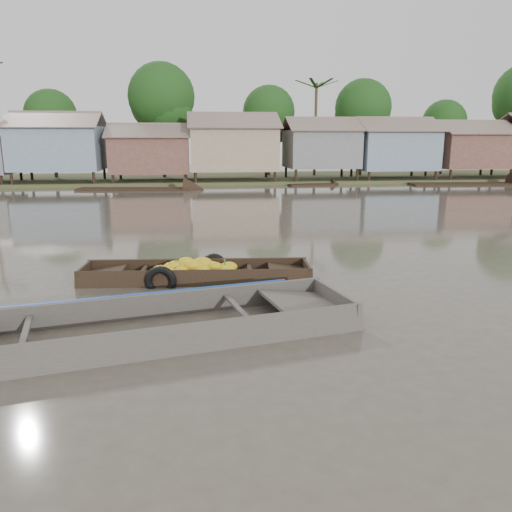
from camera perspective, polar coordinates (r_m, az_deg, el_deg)
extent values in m
plane|color=#4A4338|center=(10.56, -3.17, -5.59)|extent=(120.00, 120.00, 0.00)
cube|color=#384723|center=(43.12, -6.35, 8.66)|extent=(120.00, 12.00, 0.50)
cube|color=gray|center=(40.69, -21.62, 11.37)|extent=(6.20, 5.20, 3.20)
cube|color=brown|center=(39.34, -22.38, 14.27)|extent=(6.60, 3.02, 1.28)
cube|color=brown|center=(42.06, -21.39, 14.23)|extent=(6.60, 3.02, 1.28)
cube|color=brown|center=(39.62, -11.95, 11.25)|extent=(5.80, 4.60, 2.70)
cube|color=brown|center=(38.36, -12.23, 13.87)|extent=(6.20, 2.67, 1.14)
cube|color=brown|center=(40.84, -11.94, 13.83)|extent=(6.20, 2.67, 1.14)
cube|color=gray|center=(39.61, -2.66, 12.17)|extent=(6.50, 5.30, 3.30)
cube|color=brown|center=(38.20, -2.52, 15.28)|extent=(6.90, 3.08, 1.31)
cube|color=brown|center=(41.05, -2.86, 15.13)|extent=(6.90, 3.08, 1.31)
cube|color=slate|center=(40.77, 7.42, 12.03)|extent=(5.40, 4.70, 2.90)
cube|color=brown|center=(39.55, 7.97, 14.73)|extent=(5.80, 2.73, 1.17)
cube|color=brown|center=(42.01, 7.05, 14.67)|extent=(5.80, 2.73, 1.17)
cube|color=gray|center=(42.67, 15.40, 11.59)|extent=(6.00, 5.00, 3.10)
cube|color=brown|center=(41.43, 16.30, 14.27)|extent=(6.40, 2.90, 1.24)
cube|color=brown|center=(43.93, 14.88, 14.27)|extent=(6.40, 2.90, 1.24)
cube|color=brown|center=(45.53, 23.12, 11.03)|extent=(5.70, 4.90, 2.80)
cube|color=brown|center=(44.39, 24.21, 13.30)|extent=(6.10, 2.85, 1.21)
cube|color=brown|center=(46.68, 22.50, 13.40)|extent=(6.10, 2.85, 1.21)
cylinder|color=#473323|center=(45.42, -22.07, 11.12)|extent=(0.28, 0.28, 4.90)
sphere|color=#193D13|center=(45.45, -22.39, 14.64)|extent=(4.20, 4.20, 4.20)
cylinder|color=#473323|center=(43.04, -10.56, 12.72)|extent=(0.28, 0.28, 6.30)
sphere|color=#193D13|center=(43.17, -10.77, 17.50)|extent=(5.40, 5.40, 5.40)
cylinder|color=#473323|center=(44.49, 1.46, 12.26)|extent=(0.28, 0.28, 5.25)
sphere|color=#193D13|center=(44.53, 1.49, 16.13)|extent=(4.50, 4.50, 4.50)
cylinder|color=#473323|center=(45.41, 11.93, 12.23)|extent=(0.28, 0.28, 5.60)
sphere|color=#193D13|center=(45.48, 12.13, 16.26)|extent=(4.80, 4.80, 4.80)
cylinder|color=#473323|center=(49.49, 20.47, 11.15)|extent=(0.28, 0.28, 4.55)
sphere|color=#193D13|center=(49.50, 20.72, 14.15)|extent=(3.90, 3.90, 3.90)
cylinder|color=#473323|center=(44.77, 6.80, 13.94)|extent=(0.24, 0.24, 8.00)
cube|color=black|center=(12.51, -6.76, -3.02)|extent=(5.55, 1.47, 0.08)
cube|color=black|center=(13.03, -6.61, -1.37)|extent=(5.60, 0.58, 0.52)
cube|color=black|center=(11.88, -6.98, -2.82)|extent=(5.60, 0.58, 0.52)
cube|color=black|center=(12.56, 5.80, -1.90)|extent=(0.15, 1.22, 0.49)
cube|color=black|center=(12.48, 3.64, -1.66)|extent=(1.03, 1.12, 0.19)
cube|color=black|center=(12.94, -18.99, -2.12)|extent=(0.15, 1.22, 0.49)
cube|color=black|center=(12.80, -16.96, -1.85)|extent=(1.03, 1.12, 0.19)
cube|color=black|center=(12.59, -12.76, -1.65)|extent=(0.19, 1.17, 0.05)
cube|color=black|center=(12.40, -0.74, -1.54)|extent=(0.19, 1.17, 0.05)
ellipsoid|color=yellow|center=(12.24, -10.96, -2.53)|extent=(0.37, 0.27, 0.22)
ellipsoid|color=yellow|center=(12.32, -10.28, -1.90)|extent=(0.47, 0.34, 0.28)
ellipsoid|color=yellow|center=(12.48, -10.63, -1.70)|extent=(0.47, 0.35, 0.28)
ellipsoid|color=yellow|center=(12.53, -9.68, -1.22)|extent=(0.40, 0.29, 0.24)
ellipsoid|color=yellow|center=(12.60, -3.13, -1.26)|extent=(0.46, 0.34, 0.27)
ellipsoid|color=yellow|center=(12.45, -8.00, -0.71)|extent=(0.45, 0.33, 0.26)
ellipsoid|color=yellow|center=(12.67, -3.85, -1.39)|extent=(0.41, 0.30, 0.24)
ellipsoid|color=yellow|center=(12.61, -7.48, -1.08)|extent=(0.42, 0.31, 0.25)
ellipsoid|color=yellow|center=(12.24, -10.19, -2.20)|extent=(0.46, 0.34, 0.27)
ellipsoid|color=yellow|center=(12.55, -7.80, -1.10)|extent=(0.42, 0.30, 0.24)
ellipsoid|color=yellow|center=(12.67, -7.40, -1.18)|extent=(0.38, 0.28, 0.22)
ellipsoid|color=yellow|center=(12.22, -4.73, -1.19)|extent=(0.37, 0.27, 0.22)
ellipsoid|color=yellow|center=(12.34, -7.83, -1.22)|extent=(0.44, 0.32, 0.26)
ellipsoid|color=yellow|center=(12.23, -9.97, -2.27)|extent=(0.46, 0.33, 0.27)
ellipsoid|color=yellow|center=(12.08, -2.41, -2.28)|extent=(0.39, 0.29, 0.23)
ellipsoid|color=yellow|center=(12.50, -9.12, -1.11)|extent=(0.47, 0.34, 0.28)
ellipsoid|color=yellow|center=(12.30, -6.51, -1.25)|extent=(0.42, 0.31, 0.25)
ellipsoid|color=yellow|center=(12.34, -6.10, -0.78)|extent=(0.48, 0.35, 0.28)
ellipsoid|color=yellow|center=(12.23, -6.03, -1.53)|extent=(0.41, 0.30, 0.24)
ellipsoid|color=yellow|center=(12.19, -8.53, -1.68)|extent=(0.36, 0.26, 0.21)
ellipsoid|color=yellow|center=(12.33, -5.17, -1.15)|extent=(0.43, 0.32, 0.25)
ellipsoid|color=yellow|center=(12.25, -7.30, -1.07)|extent=(0.45, 0.33, 0.26)
ellipsoid|color=yellow|center=(12.74, -5.56, -1.22)|extent=(0.41, 0.30, 0.24)
ellipsoid|color=yellow|center=(12.65, -10.90, -1.60)|extent=(0.43, 0.31, 0.25)
ellipsoid|color=yellow|center=(12.50, -11.01, -2.09)|extent=(0.37, 0.27, 0.21)
ellipsoid|color=yellow|center=(12.77, -5.38, -1.23)|extent=(0.39, 0.29, 0.23)
ellipsoid|color=yellow|center=(12.30, -9.85, -1.89)|extent=(0.42, 0.31, 0.25)
ellipsoid|color=yellow|center=(12.11, -6.45, -2.19)|extent=(0.38, 0.28, 0.22)
ellipsoid|color=yellow|center=(12.53, -7.01, -1.02)|extent=(0.45, 0.33, 0.26)
ellipsoid|color=yellow|center=(12.71, -7.98, -0.96)|extent=(0.37, 0.27, 0.22)
ellipsoid|color=yellow|center=(12.47, -6.65, -0.74)|extent=(0.36, 0.26, 0.21)
ellipsoid|color=yellow|center=(12.25, -3.36, -1.60)|extent=(0.43, 0.32, 0.25)
cylinder|color=#3F6626|center=(12.43, -9.11, -0.80)|extent=(0.04, 0.04, 0.18)
cylinder|color=#3F6626|center=(12.37, -5.90, -0.76)|extent=(0.04, 0.04, 0.18)
cylinder|color=#3F6626|center=(12.35, -3.60, -0.74)|extent=(0.04, 0.04, 0.18)
torus|color=black|center=(13.08, -4.85, -1.18)|extent=(0.71, 0.23, 0.69)
torus|color=black|center=(11.89, -10.84, -2.86)|extent=(0.76, 0.24, 0.75)
cube|color=#443E39|center=(9.15, -13.08, -9.53)|extent=(7.80, 3.18, 0.08)
cube|color=#443E39|center=(9.92, -13.76, -6.06)|extent=(7.66, 1.77, 0.62)
cube|color=#443E39|center=(8.19, -12.44, -10.22)|extent=(7.66, 1.77, 0.62)
cube|color=#443E39|center=(10.11, 8.93, -5.47)|extent=(0.45, 1.87, 0.59)
cube|color=#443E39|center=(9.80, 5.50, -5.51)|extent=(1.63, 1.88, 0.24)
cube|color=#443E39|center=(9.04, -24.89, -8.06)|extent=(0.48, 1.81, 0.05)
cube|color=#443E39|center=(9.34, -1.97, -6.10)|extent=(0.48, 1.81, 0.05)
cube|color=#665E54|center=(9.13, -13.10, -9.25)|extent=(5.99, 2.66, 0.02)
cube|color=navy|center=(9.91, -13.88, -4.65)|extent=(6.19, 1.39, 0.15)
torus|color=olive|center=(9.41, 2.94, -8.05)|extent=(0.44, 0.44, 0.06)
torus|color=olive|center=(9.39, 2.95, -7.81)|extent=(0.35, 0.35, 0.06)
cube|color=black|center=(41.13, 22.61, 7.45)|extent=(8.13, 2.35, 0.35)
cube|color=black|center=(37.79, 6.39, 7.94)|extent=(3.66, 1.46, 0.35)
cube|color=black|center=(35.19, -13.81, 7.26)|extent=(7.67, 2.60, 0.35)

